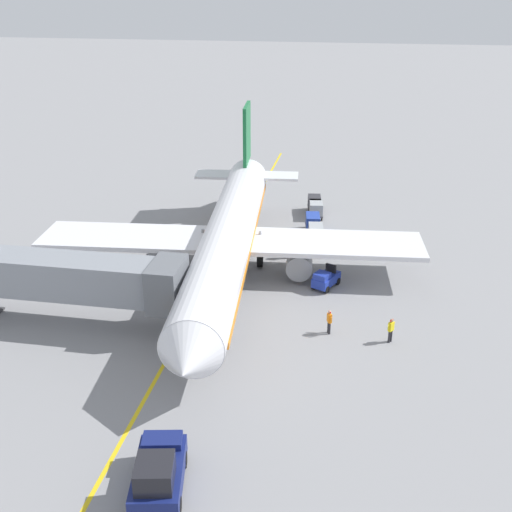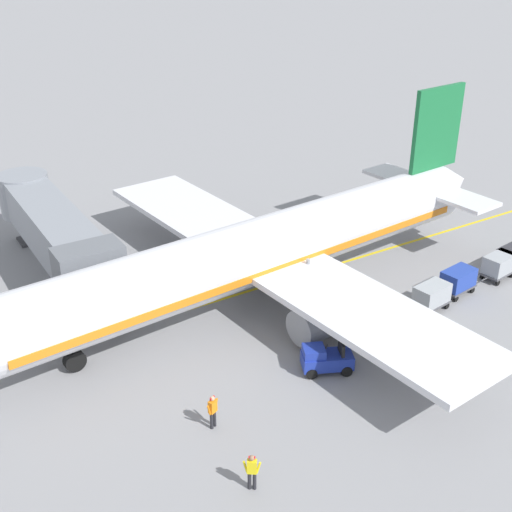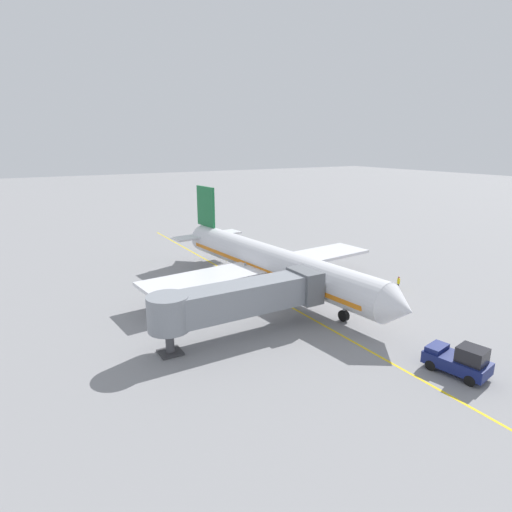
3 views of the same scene
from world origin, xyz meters
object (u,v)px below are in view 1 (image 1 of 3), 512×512
baggage_cart_front (316,232)px  ground_crew_loader (329,321)px  parked_airliner (229,237)px  baggage_cart_third_in_train (316,208)px  baggage_tug_lead (326,279)px  pushback_tractor (158,473)px  ground_crew_marshaller (391,329)px  baggage_cart_second_in_train (313,221)px  baggage_cart_tail_end (314,203)px  jet_bridge (66,277)px  ground_crew_wing_walker (287,248)px

baggage_cart_front → ground_crew_loader: bearing=98.4°
parked_airliner → baggage_cart_third_in_train: (-5.56, -14.18, -2.24)m
baggage_tug_lead → pushback_tractor: bearing=75.1°
parked_airliner → ground_crew_marshaller: 14.87m
ground_crew_marshaller → baggage_cart_third_in_train: bearing=-73.0°
ground_crew_marshaller → baggage_cart_second_in_train: bearing=-70.0°
baggage_cart_front → baggage_cart_second_in_train: bearing=-79.1°
baggage_tug_lead → baggage_cart_tail_end: (2.38, -16.68, 0.24)m
jet_bridge → ground_crew_wing_walker: size_ratio=9.49×
ground_crew_loader → baggage_tug_lead: bearing=-83.7°
jet_bridge → baggage_cart_second_in_train: bearing=-126.4°
baggage_cart_tail_end → ground_crew_wing_walker: size_ratio=1.76×
baggage_cart_tail_end → ground_crew_wing_walker: bearing=84.1°
ground_crew_loader → baggage_cart_tail_end: bearing=-82.4°
parked_airliner → baggage_cart_third_in_train: parked_airliner is taller
baggage_cart_front → ground_crew_loader: 15.59m
parked_airliner → ground_crew_wing_walker: bearing=-135.3°
pushback_tractor → baggage_tug_lead: size_ratio=1.71×
jet_bridge → pushback_tractor: jet_bridge is taller
pushback_tractor → baggage_cart_second_in_train: 33.72m
baggage_cart_front → ground_crew_loader: (-2.26, 15.42, 0.00)m
parked_airliner → baggage_cart_tail_end: (-5.26, -15.78, -2.24)m
ground_crew_loader → ground_crew_marshaller: 3.97m
pushback_tractor → ground_crew_wing_walker: pushback_tractor is taller
baggage_cart_third_in_train → ground_crew_marshaller: size_ratio=1.76×
jet_bridge → baggage_cart_second_in_train: 24.66m
pushback_tractor → baggage_cart_tail_end: bearing=-95.2°
parked_airliner → baggage_cart_front: size_ratio=12.59×
jet_bridge → ground_crew_marshaller: bearing=-176.7°
pushback_tractor → baggage_cart_second_in_train: size_ratio=1.60×
baggage_cart_front → jet_bridge: bearing=48.5°
baggage_tug_lead → ground_crew_wing_walker: bearing=-53.7°
parked_airliner → jet_bridge: (8.97, 9.22, 0.27)m
baggage_cart_second_in_train → baggage_cart_third_in_train: size_ratio=1.00×
baggage_tug_lead → ground_crew_wing_walker: size_ratio=1.64×
baggage_cart_third_in_train → ground_crew_wing_walker: 10.30m
baggage_cart_front → baggage_cart_tail_end: same height
pushback_tractor → baggage_tug_lead: bearing=-104.9°
baggage_cart_front → baggage_cart_second_in_train: 2.74m
ground_crew_wing_walker → ground_crew_marshaller: bearing=124.6°
parked_airliner → baggage_tug_lead: 8.08m
baggage_cart_second_in_train → ground_crew_wing_walker: ground_crew_wing_walker is taller
baggage_cart_third_in_train → ground_crew_wing_walker: size_ratio=1.76×
baggage_cart_front → baggage_cart_second_in_train: (0.52, -2.69, 0.00)m
ground_crew_wing_walker → baggage_cart_tail_end: bearing=-95.9°
parked_airliner → baggage_cart_front: 10.17m
pushback_tractor → ground_crew_wing_walker: (-2.28, -26.99, -0.15)m
jet_bridge → baggage_tug_lead: (-16.61, -8.32, -2.74)m
pushback_tractor → baggage_tug_lead: 22.86m
jet_bridge → baggage_cart_third_in_train: (-14.53, -23.41, -2.51)m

